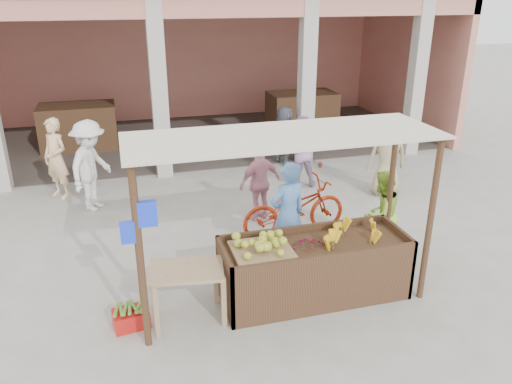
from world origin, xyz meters
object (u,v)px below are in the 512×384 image
object	(u,v)px
side_table	(186,278)
red_crate	(131,318)
motorcycle	(294,207)
fruit_stall	(314,271)
vendor_green	(381,212)
vendor_blue	(288,212)

from	to	relation	value
side_table	red_crate	distance (m)	0.90
motorcycle	fruit_stall	bearing A→B (deg)	162.93
fruit_stall	vendor_green	xyz separation A→B (m)	(1.46, 0.82, 0.37)
vendor_blue	vendor_green	size ratio (longest dim) A/B	1.19
vendor_blue	red_crate	bearing A→B (deg)	5.30
motorcycle	vendor_green	bearing A→B (deg)	-141.06
red_crate	vendor_blue	bearing A→B (deg)	12.43
vendor_green	vendor_blue	bearing A→B (deg)	-25.99
vendor_blue	motorcycle	bearing A→B (deg)	-131.45
side_table	red_crate	size ratio (longest dim) A/B	2.33
vendor_blue	motorcycle	distance (m)	1.16
side_table	vendor_green	size ratio (longest dim) A/B	0.67
red_crate	motorcycle	distance (m)	3.53
side_table	vendor_green	distance (m)	3.38
motorcycle	vendor_blue	bearing A→B (deg)	148.83
vendor_green	motorcycle	size ratio (longest dim) A/B	0.76
fruit_stall	vendor_green	bearing A→B (deg)	29.32
side_table	motorcycle	xyz separation A→B (m)	(2.18, 1.99, -0.10)
motorcycle	side_table	bearing A→B (deg)	126.83
fruit_stall	side_table	distance (m)	1.81
red_crate	motorcycle	size ratio (longest dim) A/B	0.22
fruit_stall	side_table	bearing A→B (deg)	-177.18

